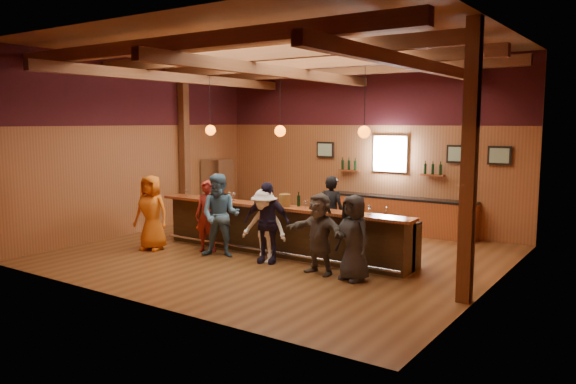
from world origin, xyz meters
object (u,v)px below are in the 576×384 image
object	(u,v)px
bar_counter	(285,230)
customer_white	(264,226)
ice_bucket	(285,200)
customer_orange	(151,213)
back_bar_cabinet	(399,215)
customer_denim	(220,215)
customer_dark	(353,238)
stainless_fridge	(218,189)
customer_redvest	(208,216)
bartender	(331,212)
customer_brown	(319,233)
bottle_a	(299,201)
customer_navy	(267,222)

from	to	relation	value
bar_counter	customer_white	xyz separation A→B (m)	(0.11, -0.91, 0.24)
customer_white	ice_bucket	distance (m)	0.75
customer_orange	ice_bucket	size ratio (longest dim) A/B	6.49
back_bar_cabinet	customer_denim	size ratio (longest dim) A/B	2.22
customer_dark	ice_bucket	world-z (taller)	customer_dark
customer_white	ice_bucket	xyz separation A→B (m)	(0.12, 0.57, 0.48)
bar_counter	customer_white	bearing A→B (deg)	-82.87
bar_counter	stainless_fridge	size ratio (longest dim) A/B	3.50
customer_dark	customer_white	bearing A→B (deg)	-164.66
customer_redvest	bartender	world-z (taller)	bartender
customer_orange	customer_denim	xyz separation A→B (m)	(1.73, 0.37, 0.05)
customer_brown	bottle_a	xyz separation A→B (m)	(-1.04, 0.86, 0.45)
customer_orange	customer_dark	distance (m)	4.96
bartender	ice_bucket	xyz separation A→B (m)	(-0.41, -1.28, 0.40)
customer_navy	customer_brown	distance (m)	1.36
customer_dark	bottle_a	world-z (taller)	customer_dark
customer_denim	ice_bucket	xyz separation A→B (m)	(1.19, 0.71, 0.34)
customer_navy	stainless_fridge	bearing A→B (deg)	126.15
customer_orange	customer_navy	bearing A→B (deg)	-4.15
stainless_fridge	back_bar_cabinet	bearing A→B (deg)	11.93
stainless_fridge	ice_bucket	bearing A→B (deg)	-32.68
stainless_fridge	ice_bucket	size ratio (longest dim) A/B	6.85
bar_counter	bottle_a	bearing A→B (deg)	-19.67
bar_counter	back_bar_cabinet	xyz separation A→B (m)	(1.18, 3.57, -0.05)
stainless_fridge	customer_dark	bearing A→B (deg)	-28.84
customer_orange	customer_dark	size ratio (longest dim) A/B	1.07
bar_counter	customer_orange	xyz separation A→B (m)	(-2.69, -1.43, 0.33)
back_bar_cabinet	customer_denim	world-z (taller)	customer_denim
back_bar_cabinet	customer_navy	distance (m)	4.59
customer_redvest	ice_bucket	world-z (taller)	customer_redvest
customer_orange	customer_brown	distance (m)	4.22
customer_redvest	customer_white	xyz separation A→B (m)	(1.62, -0.05, -0.04)
customer_white	customer_dark	bearing A→B (deg)	-13.60
bottle_a	customer_white	bearing A→B (deg)	-116.09
stainless_fridge	customer_orange	size ratio (longest dim) A/B	1.06
bar_counter	customer_white	world-z (taller)	customer_white
bar_counter	customer_denim	size ratio (longest dim) A/B	3.50
stainless_fridge	customer_orange	distance (m)	4.13
bar_counter	customer_denim	distance (m)	1.47
customer_navy	bottle_a	xyz separation A→B (m)	(0.31, 0.72, 0.39)
back_bar_cabinet	bar_counter	bearing A→B (deg)	-108.34
customer_dark	bartender	world-z (taller)	bartender
back_bar_cabinet	stainless_fridge	world-z (taller)	stainless_fridge
bar_counter	customer_dark	bearing A→B (deg)	-25.16
customer_brown	bottle_a	world-z (taller)	customer_brown
stainless_fridge	customer_denim	size ratio (longest dim) A/B	1.00
customer_orange	bartender	bearing A→B (deg)	20.59
customer_redvest	customer_white	bearing A→B (deg)	-18.57
customer_dark	ice_bucket	bearing A→B (deg)	179.87
back_bar_cabinet	customer_brown	world-z (taller)	customer_brown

